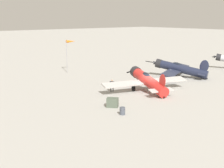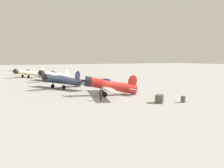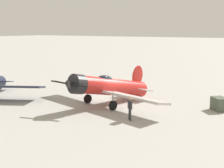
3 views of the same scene
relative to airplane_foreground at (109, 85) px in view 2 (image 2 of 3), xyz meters
The scene contains 8 objects.
ground_plane 1.67m from the airplane_foreground, 15.85° to the right, with size 400.00×400.00×0.00m, color #A8A59E.
airplane_foreground is the anchor object (origin of this frame).
airplane_mid_apron 12.89m from the airplane_foreground, 108.80° to the left, with size 10.02×12.73×3.39m.
airplane_far_line 28.22m from the airplane_foreground, 93.69° to the left, with size 9.96×11.87×3.07m.
airplane_outer_stand 43.73m from the airplane_foreground, 97.74° to the left, with size 11.47×10.82×3.01m.
ground_crew_mechanic 4.98m from the airplane_foreground, 129.94° to the right, with size 0.52×0.49×1.73m.
equipment_crate 9.43m from the airplane_foreground, 71.34° to the right, with size 1.63×1.60×1.09m.
fuel_drum 11.77m from the airplane_foreground, 58.91° to the right, with size 0.63×0.63×0.85m.
Camera 2 is at (-17.21, -33.45, 5.84)m, focal length 38.28 mm.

